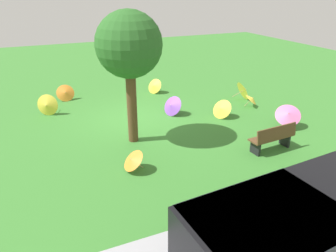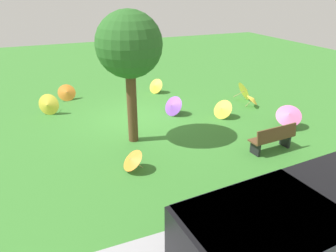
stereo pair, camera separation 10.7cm
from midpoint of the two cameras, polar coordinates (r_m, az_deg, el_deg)
The scene contains 13 objects.
ground at distance 12.87m, azimuth -5.73°, elevation 1.18°, with size 40.00×40.00×0.00m, color #387A2D.
van_dark at distance 6.46m, azimuth 22.12°, elevation -16.99°, with size 4.73×2.41×1.53m.
park_bench at distance 10.75m, azimuth 18.67°, elevation -2.09°, with size 1.63×0.59×0.90m.
shade_tree at distance 10.15m, azimuth -6.71°, elevation 14.04°, with size 2.10×2.10×4.35m.
parasol_yellow_0 at distance 14.52m, azimuth 15.25°, elevation 4.69°, with size 0.79×0.81×0.61m.
parasol_pink_1 at distance 12.64m, azimuth 21.17°, elevation 1.89°, with size 1.24×1.22×0.91m.
parasol_yellow_2 at distance 15.41m, azimuth 13.95°, elevation 6.25°, with size 0.92×0.97×0.90m.
parasol_yellow_3 at distance 13.05m, azimuth 9.93°, elevation 3.04°, with size 0.83×0.98×0.75m.
parasol_purple_0 at distance 13.14m, azimuth 1.02°, elevation 3.69°, with size 0.94×1.02×0.81m.
parasol_yellow_4 at distance 15.94m, azimuth -2.13°, elevation 7.22°, with size 0.86×0.92×0.74m.
parasol_orange_0 at distance 9.21m, azimuth -6.28°, elevation -6.03°, with size 0.68×0.76×0.66m.
parasol_yellow_5 at distance 13.99m, azimuth -20.59°, elevation 3.59°, with size 0.92×0.89×0.90m.
parasol_orange_1 at distance 15.61m, azimuth -17.57°, elevation 5.79°, with size 0.82×0.69×0.76m.
Camera 2 is at (3.33, 11.40, 4.96)m, focal length 33.88 mm.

